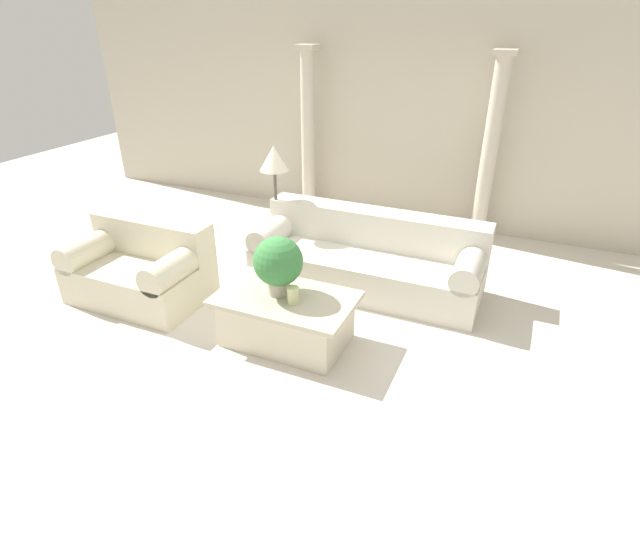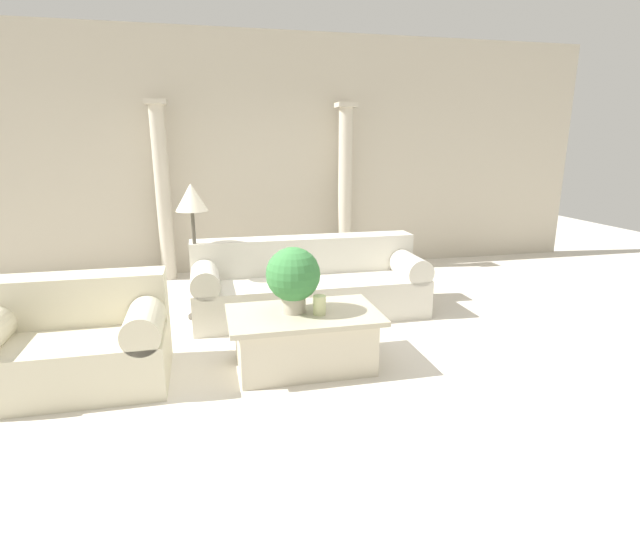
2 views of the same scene
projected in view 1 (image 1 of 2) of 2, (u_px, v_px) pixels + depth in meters
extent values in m
plane|color=silver|center=(299.00, 322.00, 4.83)|extent=(16.00, 16.00, 0.00)
cube|color=beige|center=(399.00, 103.00, 6.55)|extent=(10.00, 0.06, 3.20)
cube|color=beige|center=(365.00, 271.00, 5.35)|extent=(2.42, 0.87, 0.40)
cube|color=beige|center=(375.00, 228.00, 5.39)|extent=(2.42, 0.30, 0.39)
cylinder|color=beige|center=(276.00, 230.00, 5.59)|extent=(0.28, 0.87, 0.28)
cylinder|color=beige|center=(471.00, 265.00, 4.83)|extent=(0.28, 0.87, 0.28)
cube|color=beige|center=(140.00, 281.00, 5.15)|extent=(1.35, 0.87, 0.40)
cube|color=beige|center=(153.00, 236.00, 5.19)|extent=(1.35, 0.30, 0.39)
cylinder|color=beige|center=(96.00, 247.00, 5.21)|extent=(0.28, 0.87, 0.28)
cylinder|color=beige|center=(178.00, 265.00, 4.83)|extent=(0.28, 0.87, 0.28)
cube|color=beige|center=(286.00, 321.00, 4.46)|extent=(1.06, 0.66, 0.42)
cube|color=#BCB398|center=(285.00, 298.00, 4.35)|extent=(1.21, 0.75, 0.04)
cylinder|color=#B2A893|center=(279.00, 287.00, 4.36)|extent=(0.19, 0.19, 0.13)
sphere|color=#387A3D|center=(278.00, 261.00, 4.24)|extent=(0.43, 0.43, 0.43)
cylinder|color=beige|center=(293.00, 295.00, 4.20)|extent=(0.10, 0.10, 0.15)
cylinder|color=#4C473D|center=(279.00, 261.00, 5.99)|extent=(0.23, 0.23, 0.03)
cylinder|color=#4C473D|center=(277.00, 217.00, 5.72)|extent=(0.04, 0.04, 1.09)
cone|color=beige|center=(274.00, 158.00, 5.40)|extent=(0.32, 0.32, 0.27)
cylinder|color=beige|center=(308.00, 137.00, 6.96)|extent=(0.19, 0.19, 2.23)
cube|color=beige|center=(307.00, 47.00, 6.42)|extent=(0.27, 0.27, 0.06)
cylinder|color=beige|center=(489.00, 155.00, 6.09)|extent=(0.19, 0.19, 2.23)
cube|color=beige|center=(506.00, 52.00, 5.55)|extent=(0.27, 0.27, 0.06)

